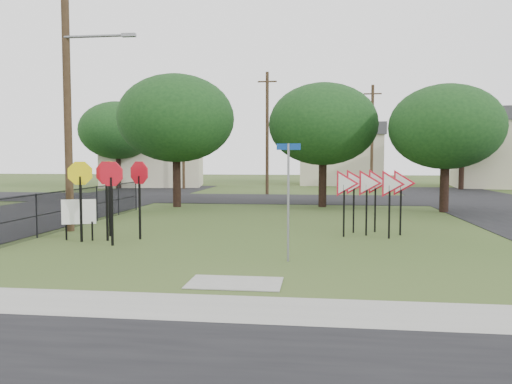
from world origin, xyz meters
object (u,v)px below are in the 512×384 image
street_name_sign (288,194)px  yield_sign_cluster (372,186)px  info_board (79,213)px  stop_sign_cluster (110,182)px

street_name_sign → yield_sign_cluster: street_name_sign is taller
street_name_sign → info_board: bearing=160.4°
street_name_sign → yield_sign_cluster: bearing=61.5°
info_board → street_name_sign: bearing=-19.6°
yield_sign_cluster → info_board: (-9.57, -2.33, -0.82)m
stop_sign_cluster → street_name_sign: bearing=-23.3°
stop_sign_cluster → yield_sign_cluster: 8.83m
street_name_sign → yield_sign_cluster: (2.61, 4.81, -0.02)m
stop_sign_cluster → yield_sign_cluster: bearing=14.7°
stop_sign_cluster → info_board: size_ratio=1.94×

